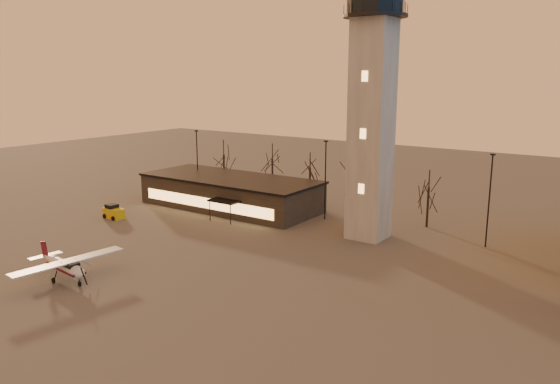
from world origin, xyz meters
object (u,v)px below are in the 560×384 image
at_px(terminal, 230,192).
at_px(service_cart, 114,213).
at_px(cessna_rear, 67,270).
at_px(control_tower, 373,92).

xyz_separation_m(terminal, service_cart, (-8.65, -13.08, -1.47)).
relative_size(cessna_rear, service_cart, 3.56).
relative_size(control_tower, cessna_rear, 3.13).
bearing_deg(terminal, cessna_rear, -78.94).
height_order(terminal, service_cart, terminal).
bearing_deg(service_cart, cessna_rear, -44.91).
relative_size(control_tower, service_cart, 11.15).
xyz_separation_m(control_tower, service_cart, (-30.64, -11.10, -15.64)).
distance_m(control_tower, cessna_rear, 35.51).
height_order(control_tower, terminal, control_tower).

